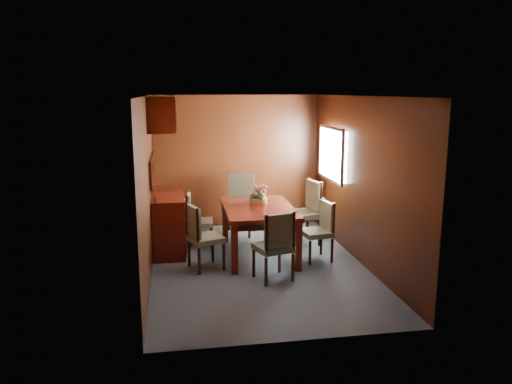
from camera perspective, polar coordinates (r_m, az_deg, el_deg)
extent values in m
plane|color=#3D4A53|center=(7.27, 0.19, -8.36)|extent=(4.50, 4.50, 0.00)
cube|color=black|center=(6.86, -12.24, 0.58)|extent=(0.02, 4.50, 2.40)
cube|color=black|center=(7.35, 11.80, 1.31)|extent=(0.02, 4.50, 2.40)
cube|color=black|center=(9.15, -2.21, 3.51)|extent=(3.00, 0.02, 2.40)
cube|color=black|center=(4.80, 4.78, -3.85)|extent=(3.00, 0.02, 2.40)
cube|color=black|center=(6.84, 0.20, 10.92)|extent=(3.00, 4.50, 0.02)
cube|color=white|center=(8.33, 9.00, 4.33)|extent=(0.14, 1.10, 0.80)
cube|color=#B2B2B7|center=(8.31, 8.54, 4.32)|extent=(0.04, 1.20, 0.90)
cube|color=black|center=(7.83, -11.74, 2.52)|extent=(0.03, 1.36, 0.41)
cube|color=silver|center=(7.83, -11.61, 2.53)|extent=(0.01, 1.30, 0.35)
cube|color=#370D06|center=(7.74, -10.73, 8.79)|extent=(0.40, 1.40, 0.50)
cube|color=#370D06|center=(7.99, -9.92, -3.31)|extent=(0.48, 1.40, 0.90)
cube|color=#370D06|center=(6.83, -2.48, -6.58)|extent=(0.09, 0.09, 0.70)
cube|color=#370D06|center=(6.97, 4.85, -6.22)|extent=(0.09, 0.09, 0.70)
cube|color=#370D06|center=(8.26, -3.58, -3.37)|extent=(0.09, 0.09, 0.70)
cube|color=#370D06|center=(8.38, 2.50, -3.15)|extent=(0.09, 0.09, 0.70)
cube|color=black|center=(7.51, 0.27, -2.48)|extent=(0.93, 1.53, 0.10)
cube|color=#370D06|center=(7.49, 0.27, -1.88)|extent=(1.05, 1.65, 0.06)
cylinder|color=black|center=(7.23, -7.66, -6.98)|extent=(0.04, 0.04, 0.38)
cylinder|color=black|center=(6.89, -6.50, -7.90)|extent=(0.04, 0.04, 0.38)
cylinder|color=black|center=(7.36, -4.98, -6.59)|extent=(0.04, 0.04, 0.38)
cylinder|color=black|center=(7.03, -3.71, -7.46)|extent=(0.04, 0.04, 0.38)
cube|color=#616E53|center=(7.05, -5.75, -5.33)|extent=(0.55, 0.56, 0.08)
cylinder|color=black|center=(7.09, -7.84, -3.18)|extent=(0.04, 0.04, 0.50)
cylinder|color=black|center=(6.74, -6.68, -3.92)|extent=(0.04, 0.04, 0.50)
cube|color=#616E53|center=(6.92, -7.13, -3.37)|extent=(0.19, 0.40, 0.43)
cylinder|color=black|center=(8.22, -7.61, -4.78)|extent=(0.04, 0.04, 0.36)
cylinder|color=black|center=(7.87, -7.64, -5.52)|extent=(0.04, 0.04, 0.36)
cylinder|color=black|center=(8.22, -5.16, -4.72)|extent=(0.04, 0.04, 0.36)
cylinder|color=black|center=(7.87, -5.08, -5.46)|extent=(0.04, 0.04, 0.36)
cube|color=#616E53|center=(7.98, -6.41, -3.50)|extent=(0.43, 0.44, 0.07)
cylinder|color=black|center=(8.10, -7.76, -1.56)|extent=(0.04, 0.04, 0.48)
cylinder|color=black|center=(7.74, -7.80, -2.17)|extent=(0.04, 0.04, 0.48)
cube|color=#616E53|center=(7.92, -7.65, -1.72)|extent=(0.07, 0.39, 0.41)
cylinder|color=black|center=(7.41, 8.68, -6.63)|extent=(0.04, 0.04, 0.36)
cylinder|color=black|center=(7.73, 7.46, -5.84)|extent=(0.04, 0.04, 0.36)
cylinder|color=black|center=(7.27, 6.20, -6.94)|extent=(0.04, 0.04, 0.36)
cylinder|color=black|center=(7.59, 5.06, -6.11)|extent=(0.04, 0.04, 0.36)
cube|color=#616E53|center=(7.43, 6.89, -4.65)|extent=(0.46, 0.48, 0.07)
cylinder|color=black|center=(7.28, 8.86, -3.08)|extent=(0.04, 0.04, 0.48)
cylinder|color=black|center=(7.60, 7.61, -2.43)|extent=(0.04, 0.04, 0.48)
cube|color=#616E53|center=(7.43, 8.10, -2.62)|extent=(0.11, 0.39, 0.40)
cylinder|color=black|center=(8.16, 7.27, -4.65)|extent=(0.05, 0.05, 0.42)
cylinder|color=black|center=(8.53, 5.90, -3.91)|extent=(0.05, 0.05, 0.42)
cylinder|color=black|center=(7.98, 4.65, -4.97)|extent=(0.05, 0.05, 0.42)
cylinder|color=black|center=(8.36, 3.37, -4.19)|extent=(0.05, 0.05, 0.42)
cube|color=#616E53|center=(8.18, 5.33, -2.56)|extent=(0.57, 0.58, 0.09)
cylinder|color=black|center=(8.03, 7.44, -0.81)|extent=(0.05, 0.05, 0.56)
cylinder|color=black|center=(8.41, 6.05, -0.22)|extent=(0.05, 0.05, 0.56)
cube|color=#616E53|center=(8.20, 6.60, -0.37)|extent=(0.15, 0.46, 0.48)
cylinder|color=black|center=(6.46, 1.15, -9.14)|extent=(0.04, 0.04, 0.38)
cylinder|color=black|center=(6.64, 4.22, -8.61)|extent=(0.04, 0.04, 0.38)
cylinder|color=black|center=(6.78, -0.26, -8.14)|extent=(0.04, 0.04, 0.38)
cylinder|color=black|center=(6.94, 2.70, -7.67)|extent=(0.04, 0.04, 0.38)
cube|color=#616E53|center=(6.62, 1.97, -6.35)|extent=(0.55, 0.54, 0.08)
cylinder|color=black|center=(6.29, 1.21, -4.87)|extent=(0.04, 0.04, 0.51)
cylinder|color=black|center=(6.47, 4.33, -4.44)|extent=(0.04, 0.04, 0.51)
cube|color=#616E53|center=(6.39, 2.71, -4.44)|extent=(0.41, 0.17, 0.43)
cylinder|color=black|center=(8.90, -0.28, -3.16)|extent=(0.05, 0.05, 0.43)
cylinder|color=black|center=(8.98, -3.08, -3.04)|extent=(0.05, 0.05, 0.43)
cylinder|color=black|center=(8.49, -0.77, -3.88)|extent=(0.05, 0.05, 0.43)
cylinder|color=black|center=(8.58, -3.70, -3.74)|extent=(0.05, 0.05, 0.43)
cube|color=#616E53|center=(8.67, -1.97, -1.63)|extent=(0.65, 0.63, 0.09)
cylinder|color=black|center=(8.78, -0.27, 0.48)|extent=(0.05, 0.05, 0.58)
cylinder|color=black|center=(8.87, -3.11, 0.57)|extent=(0.05, 0.05, 0.58)
cube|color=#616E53|center=(8.80, -1.72, 0.64)|extent=(0.46, 0.22, 0.49)
cylinder|color=#AC6834|center=(7.68, 0.28, -0.99)|extent=(0.28, 0.28, 0.09)
sphere|color=#194D1A|center=(7.66, 0.28, -0.53)|extent=(0.21, 0.21, 0.21)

